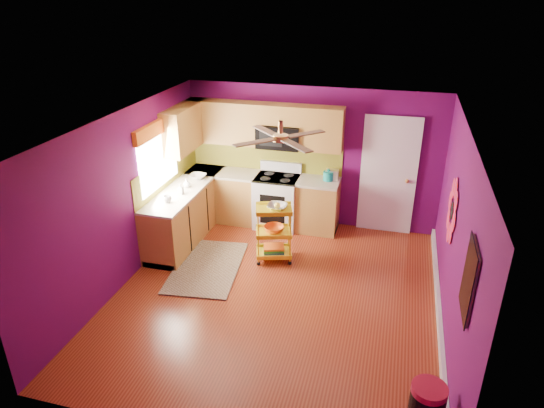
% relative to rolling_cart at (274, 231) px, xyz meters
% --- Properties ---
extents(ground, '(5.00, 5.00, 0.00)m').
position_rel_rolling_cart_xyz_m(ground, '(0.28, -0.97, -0.52)').
color(ground, maroon).
rests_on(ground, ground).
extents(room_envelope, '(4.54, 5.04, 2.52)m').
position_rel_rolling_cart_xyz_m(room_envelope, '(0.31, -0.97, 1.11)').
color(room_envelope, '#56094E').
rests_on(room_envelope, ground).
extents(lower_cabinets, '(2.81, 2.31, 0.94)m').
position_rel_rolling_cart_xyz_m(lower_cabinets, '(-1.07, 0.85, -0.08)').
color(lower_cabinets, olive).
rests_on(lower_cabinets, ground).
extents(electric_range, '(0.76, 0.66, 1.13)m').
position_rel_rolling_cart_xyz_m(electric_range, '(-0.27, 1.20, -0.03)').
color(electric_range, white).
rests_on(electric_range, ground).
extents(upper_cabinetry, '(2.80, 2.30, 1.26)m').
position_rel_rolling_cart_xyz_m(upper_cabinetry, '(-0.96, 1.20, 1.28)').
color(upper_cabinetry, olive).
rests_on(upper_cabinetry, ground).
extents(left_window, '(0.08, 1.35, 1.08)m').
position_rel_rolling_cart_xyz_m(left_window, '(-1.94, 0.08, 1.22)').
color(left_window, white).
rests_on(left_window, ground).
extents(panel_door, '(0.95, 0.11, 2.15)m').
position_rel_rolling_cart_xyz_m(panel_door, '(1.63, 1.50, 0.51)').
color(panel_door, white).
rests_on(panel_door, ground).
extents(right_wall_art, '(0.04, 2.74, 1.04)m').
position_rel_rolling_cart_xyz_m(right_wall_art, '(2.51, -1.31, 0.93)').
color(right_wall_art, black).
rests_on(right_wall_art, ground).
extents(ceiling_fan, '(1.01, 1.01, 0.26)m').
position_rel_rolling_cart_xyz_m(ceiling_fan, '(0.28, -0.77, 1.77)').
color(ceiling_fan, '#BF8C3F').
rests_on(ceiling_fan, ground).
extents(shag_rug, '(1.19, 1.74, 0.02)m').
position_rel_rolling_cart_xyz_m(shag_rug, '(-0.96, -0.52, -0.51)').
color(shag_rug, black).
rests_on(shag_rug, ground).
extents(rolling_cart, '(0.65, 0.55, 1.01)m').
position_rel_rolling_cart_xyz_m(rolling_cart, '(0.00, 0.00, 0.00)').
color(rolling_cart, yellow).
rests_on(rolling_cart, ground).
extents(teal_kettle, '(0.18, 0.18, 0.21)m').
position_rel_rolling_cart_xyz_m(teal_kettle, '(0.63, 1.29, 0.51)').
color(teal_kettle, teal).
rests_on(teal_kettle, lower_cabinets).
extents(toaster, '(0.22, 0.15, 0.18)m').
position_rel_rolling_cart_xyz_m(toaster, '(0.68, 1.35, 0.51)').
color(toaster, beige).
rests_on(toaster, lower_cabinets).
extents(soap_bottle_a, '(0.08, 0.08, 0.18)m').
position_rel_rolling_cart_xyz_m(soap_bottle_a, '(-1.60, 0.07, 0.51)').
color(soap_bottle_a, '#EA3F72').
rests_on(soap_bottle_a, lower_cabinets).
extents(soap_bottle_b, '(0.12, 0.12, 0.15)m').
position_rel_rolling_cart_xyz_m(soap_bottle_b, '(-1.62, 0.36, 0.50)').
color(soap_bottle_b, white).
rests_on(soap_bottle_b, lower_cabinets).
extents(counter_dish, '(0.28, 0.28, 0.07)m').
position_rel_rolling_cart_xyz_m(counter_dish, '(-1.60, 0.79, 0.46)').
color(counter_dish, white).
rests_on(counter_dish, lower_cabinets).
extents(counter_cup, '(0.14, 0.14, 0.11)m').
position_rel_rolling_cart_xyz_m(counter_cup, '(-1.66, -0.28, 0.48)').
color(counter_cup, white).
rests_on(counter_cup, lower_cabinets).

